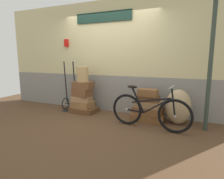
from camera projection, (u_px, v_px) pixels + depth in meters
ground at (96, 120)px, 4.41m from camera, size 8.49×5.20×0.06m
station_building at (111, 57)px, 4.93m from camera, size 6.49×0.74×2.82m
suitcase_0 at (84, 110)px, 4.93m from camera, size 0.68×0.51×0.13m
suitcase_1 at (83, 104)px, 4.92m from camera, size 0.55×0.43×0.17m
suitcase_2 at (82, 99)px, 4.87m from camera, size 0.51×0.39×0.14m
suitcase_3 at (82, 92)px, 4.83m from camera, size 0.47×0.37×0.20m
suitcase_4 at (83, 85)px, 4.82m from camera, size 0.48×0.38×0.18m
suitcase_5 at (148, 117)px, 4.28m from camera, size 0.72×0.46×0.17m
suitcase_6 at (148, 110)px, 4.25m from camera, size 0.67×0.49×0.15m
suitcase_7 at (149, 104)px, 4.21m from camera, size 0.60×0.40×0.12m
suitcase_8 at (149, 99)px, 4.19m from camera, size 0.46×0.29×0.12m
suitcase_9 at (148, 93)px, 4.14m from camera, size 0.43×0.28×0.16m
wicker_basket at (83, 74)px, 4.76m from camera, size 0.30×0.30×0.37m
luggage_trolley at (70, 99)px, 5.12m from camera, size 0.37×0.38×1.31m
burlap_sack at (178, 107)px, 4.03m from camera, size 0.52×0.44×0.75m
bicycle at (149, 111)px, 3.77m from camera, size 1.63×0.46×0.89m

